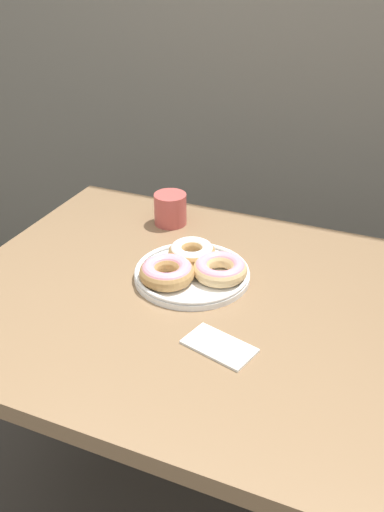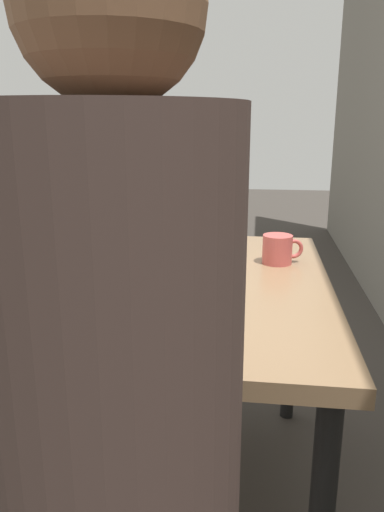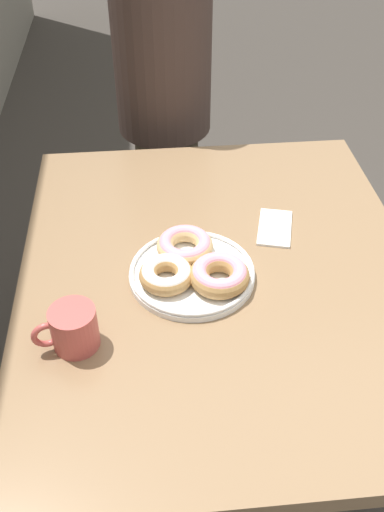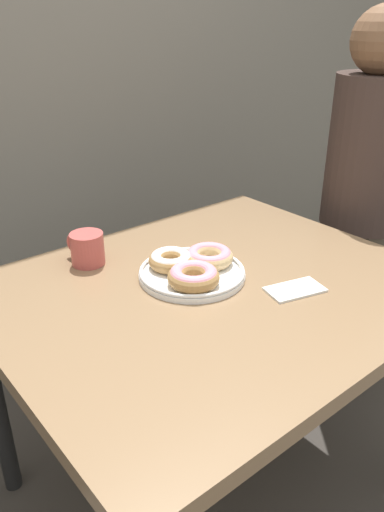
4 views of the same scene
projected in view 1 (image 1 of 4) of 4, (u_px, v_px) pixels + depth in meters
The scene contains 4 objects.
dining_table at pixel (188, 320), 1.33m from camera, with size 1.07×0.89×0.71m.
donut_plate at pixel (192, 268), 1.34m from camera, with size 0.29×0.27×0.06m.
coffee_mug at pixel (171, 208), 1.58m from camera, with size 0.09×0.12×0.09m.
napkin at pixel (219, 346), 1.13m from camera, with size 0.16×0.11×0.01m.
Camera 1 is at (0.43, -0.86, 1.44)m, focal length 40.00 mm.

